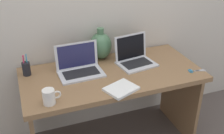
% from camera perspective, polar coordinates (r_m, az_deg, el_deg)
% --- Properties ---
extents(back_wall, '(4.40, 0.04, 2.40)m').
position_cam_1_polar(back_wall, '(2.39, -3.27, 13.08)').
color(back_wall, beige).
rests_on(back_wall, ground).
extents(desk, '(1.43, 0.69, 0.73)m').
position_cam_1_polar(desk, '(2.31, 0.00, -4.59)').
color(desk, olive).
rests_on(desk, ground).
extents(laptop_left, '(0.35, 0.25, 0.23)m').
position_cam_1_polar(laptop_left, '(2.22, -6.76, 0.35)').
color(laptop_left, silver).
rests_on(laptop_left, desk).
extents(laptop_right, '(0.33, 0.28, 0.24)m').
position_cam_1_polar(laptop_right, '(2.36, 4.49, 2.24)').
color(laptop_right, silver).
rests_on(laptop_right, desk).
extents(green_vase, '(0.19, 0.19, 0.28)m').
position_cam_1_polar(green_vase, '(2.41, -2.34, 4.43)').
color(green_vase, '#47704C').
rests_on(green_vase, desk).
extents(notebook_stack, '(0.27, 0.24, 0.02)m').
position_cam_1_polar(notebook_stack, '(2.00, 1.89, -4.49)').
color(notebook_stack, white).
rests_on(notebook_stack, desk).
extents(coffee_mug, '(0.12, 0.08, 0.11)m').
position_cam_1_polar(coffee_mug, '(1.88, -12.73, -5.96)').
color(coffee_mug, white).
rests_on(coffee_mug, desk).
extents(pen_cup, '(0.06, 0.06, 0.18)m').
position_cam_1_polar(pen_cup, '(2.26, -17.15, -0.27)').
color(pen_cup, black).
rests_on(pen_cup, desk).
extents(scissors, '(0.15, 0.07, 0.01)m').
position_cam_1_polar(scissors, '(2.34, 16.44, -0.74)').
color(scissors, '#B7B7BC').
rests_on(scissors, desk).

